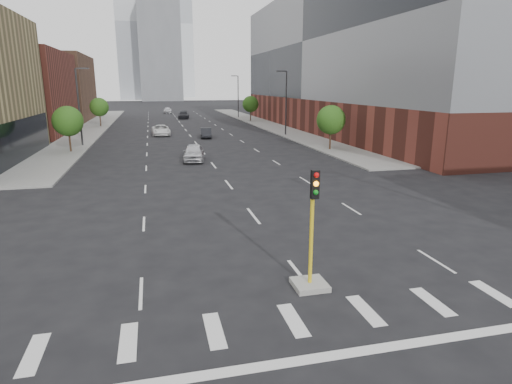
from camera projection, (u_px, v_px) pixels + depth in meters
name	position (u px, v px, depth m)	size (l,w,h in m)	color
sidewalk_left_far	(94.00, 127.00, 73.47)	(5.00, 92.00, 0.15)	gray
sidewalk_right_far	(263.00, 123.00, 80.30)	(5.00, 92.00, 0.15)	gray
building_left_far_b	(37.00, 88.00, 86.02)	(20.00, 24.00, 13.00)	brown
building_right_main	(374.00, 60.00, 67.74)	(24.00, 70.00, 22.00)	brown
tower_left	(140.00, 24.00, 204.14)	(22.00, 22.00, 70.00)	#B2B7BC
tower_right	(174.00, 25.00, 244.71)	(20.00, 20.00, 80.00)	#B2B7BC
tower_mid	(160.00, 50.00, 190.29)	(18.00, 18.00, 44.00)	slate
median_traffic_signal	(311.00, 263.00, 15.37)	(1.20, 1.20, 4.40)	#999993
streetlight_right_a	(285.00, 100.00, 60.83)	(1.60, 0.22, 9.07)	#2D2D30
streetlight_right_b	(238.00, 95.00, 93.81)	(1.60, 0.22, 9.07)	#2D2D30
streetlight_left	(79.00, 104.00, 50.01)	(1.60, 0.22, 9.07)	#2D2D30
tree_left_near	(68.00, 121.00, 45.56)	(3.20, 3.20, 4.85)	#382619
tree_left_far	(99.00, 107.00, 73.83)	(3.20, 3.20, 4.85)	#382619
tree_right_near	(331.00, 120.00, 47.22)	(3.20, 3.20, 4.85)	#382619
tree_right_far	(250.00, 104.00, 84.92)	(3.20, 3.20, 4.85)	#382619
car_near_left	(194.00, 153.00, 41.29)	(1.92, 4.77, 1.63)	silver
car_mid_right	(206.00, 133.00, 59.19)	(1.43, 4.10, 1.35)	black
car_far_left	(161.00, 130.00, 62.09)	(2.47, 5.35, 1.49)	white
car_deep_right	(184.00, 115.00, 92.42)	(2.16, 5.30, 1.54)	black
car_distant	(168.00, 110.00, 109.13)	(1.91, 4.74, 1.61)	silver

